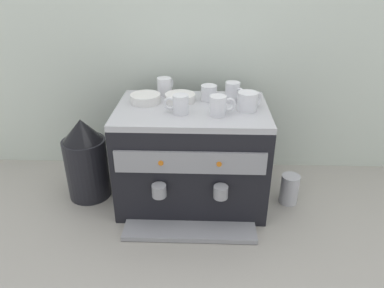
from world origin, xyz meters
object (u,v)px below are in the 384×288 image
(espresso_machine, at_px, (192,155))
(ceramic_cup_3, at_px, (180,104))
(ceramic_bowl_1, at_px, (145,99))
(coffee_grinder, at_px, (86,159))
(milk_pitcher, at_px, (289,189))
(ceramic_cup_4, at_px, (233,92))
(ceramic_cup_1, at_px, (209,92))
(ceramic_bowl_0, at_px, (180,98))
(ceramic_cup_0, at_px, (165,86))
(ceramic_cup_2, at_px, (248,101))
(ceramic_cup_5, at_px, (219,106))

(espresso_machine, xyz_separation_m, ceramic_cup_3, (-0.05, -0.06, 0.26))
(ceramic_cup_3, bearing_deg, ceramic_bowl_1, 143.16)
(coffee_grinder, relative_size, milk_pitcher, 2.77)
(ceramic_cup_3, relative_size, ceramic_cup_4, 1.12)
(ceramic_cup_1, relative_size, ceramic_bowl_0, 0.80)
(ceramic_cup_0, distance_m, ceramic_cup_1, 0.20)
(espresso_machine, bearing_deg, milk_pitcher, -3.07)
(ceramic_cup_2, height_order, ceramic_bowl_0, ceramic_cup_2)
(espresso_machine, bearing_deg, coffee_grinder, 179.02)
(ceramic_cup_4, bearing_deg, ceramic_bowl_0, -177.94)
(ceramic_cup_1, bearing_deg, coffee_grinder, -170.90)
(ceramic_cup_0, bearing_deg, coffee_grinder, -157.09)
(espresso_machine, distance_m, ceramic_cup_4, 0.32)
(ceramic_bowl_1, relative_size, coffee_grinder, 0.33)
(ceramic_bowl_0, xyz_separation_m, ceramic_bowl_1, (-0.14, -0.02, 0.00))
(ceramic_cup_3, bearing_deg, ceramic_cup_5, -5.02)
(ceramic_cup_2, xyz_separation_m, milk_pitcher, (0.21, -0.01, -0.41))
(espresso_machine, bearing_deg, ceramic_bowl_0, 126.34)
(ceramic_cup_0, distance_m, ceramic_cup_5, 0.33)
(milk_pitcher, bearing_deg, ceramic_cup_4, 158.69)
(ceramic_cup_4, relative_size, ceramic_bowl_0, 0.70)
(ceramic_cup_2, distance_m, coffee_grinder, 0.76)
(ceramic_cup_1, height_order, ceramic_cup_2, ceramic_cup_2)
(ceramic_bowl_1, height_order, milk_pitcher, ceramic_bowl_1)
(ceramic_cup_0, bearing_deg, ceramic_cup_3, -69.99)
(espresso_machine, relative_size, ceramic_cup_3, 6.19)
(milk_pitcher, bearing_deg, ceramic_cup_5, -170.92)
(ceramic_bowl_1, bearing_deg, ceramic_cup_5, -22.66)
(coffee_grinder, bearing_deg, espresso_machine, -0.98)
(espresso_machine, xyz_separation_m, milk_pitcher, (0.44, -0.02, -0.15))
(espresso_machine, distance_m, ceramic_cup_2, 0.34)
(ceramic_cup_5, bearing_deg, ceramic_bowl_1, 157.34)
(espresso_machine, height_order, ceramic_cup_0, ceramic_cup_0)
(ceramic_cup_1, height_order, milk_pitcher, ceramic_cup_1)
(ceramic_bowl_0, xyz_separation_m, coffee_grinder, (-0.42, -0.06, -0.27))
(ceramic_cup_0, xyz_separation_m, ceramic_bowl_0, (0.07, -0.08, -0.02))
(espresso_machine, relative_size, ceramic_cup_5, 6.01)
(ceramic_bowl_0, distance_m, milk_pitcher, 0.63)
(coffee_grinder, distance_m, milk_pitcher, 0.92)
(ceramic_cup_1, height_order, ceramic_cup_4, ceramic_cup_4)
(ceramic_cup_1, bearing_deg, ceramic_cup_5, -77.55)
(ceramic_cup_2, bearing_deg, ceramic_cup_3, -170.65)
(espresso_machine, relative_size, ceramic_cup_4, 6.95)
(milk_pitcher, bearing_deg, coffee_grinder, 178.02)
(ceramic_cup_5, bearing_deg, coffee_grinder, 171.75)
(ceramic_cup_5, bearing_deg, ceramic_cup_0, 135.07)
(ceramic_cup_3, relative_size, ceramic_bowl_0, 0.79)
(ceramic_cup_3, bearing_deg, espresso_machine, 53.71)
(ceramic_bowl_0, distance_m, coffee_grinder, 0.51)
(ceramic_cup_2, bearing_deg, milk_pitcher, -1.43)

